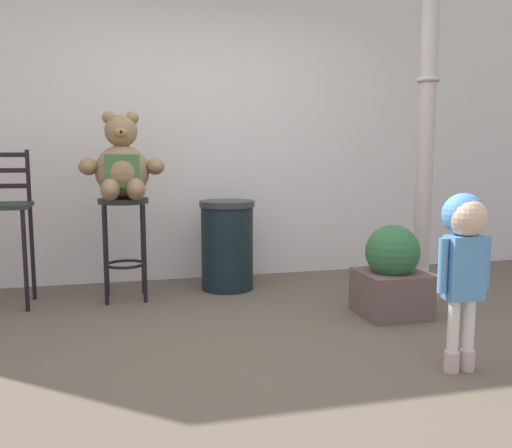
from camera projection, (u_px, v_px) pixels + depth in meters
ground_plane at (259, 353)px, 3.16m from camera, size 24.00×24.00×0.00m
building_wall at (201, 63)px, 4.99m from camera, size 7.62×0.30×3.99m
bar_stool_with_teddy at (124, 228)px, 4.27m from camera, size 0.39×0.39×0.81m
teddy_bear at (122, 167)px, 4.17m from camera, size 0.65×0.58×0.67m
child_walking at (464, 243)px, 2.82m from camera, size 0.30×0.24×0.96m
trash_bin at (227, 245)px, 4.62m from camera, size 0.47×0.47×0.76m
lamppost at (425, 149)px, 4.24m from camera, size 0.31×0.31×2.99m
bar_chair_empty at (3, 216)px, 4.05m from camera, size 0.40×0.40×1.19m
planter_with_shrub at (392, 274)px, 3.87m from camera, size 0.46×0.46×0.66m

